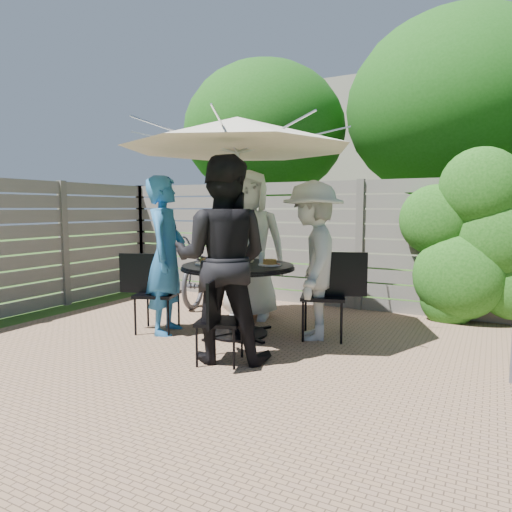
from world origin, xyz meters
The scene contains 21 objects.
backyard_envelope centered at (0.09, 10.29, 2.61)m, with size 60.00×60.00×5.00m.
patio_table centered at (-0.86, 1.06, 0.57)m, with size 1.60×1.60×0.82m.
umbrella centered at (-0.86, 1.06, 2.26)m, with size 3.21×3.21×2.44m.
chair_back centered at (-1.19, 1.97, 0.28)m, with size 0.60×0.71×0.94m.
person_back centered at (-1.14, 1.84, 0.97)m, with size 0.95×0.62×1.94m, color silver.
chair_left centered at (-1.77, 0.74, 0.28)m, with size 0.71×0.57×0.93m.
person_left centered at (-1.64, 0.78, 0.91)m, with size 0.66×0.43×1.81m, color #276CAB.
chair_front centered at (-0.54, 0.16, 0.25)m, with size 0.50×0.63×0.83m.
person_front centered at (-0.58, 0.28, 0.97)m, with size 0.94×0.73×1.93m, color black.
chair_right centered at (0.05, 1.39, 0.29)m, with size 0.75×0.59×0.98m.
person_right centered at (-0.08, 1.34, 0.87)m, with size 1.13×0.65×1.74m, color #B3B5B0.
plate_back centered at (-0.98, 1.40, 0.84)m, with size 0.26×0.26×0.06m.
plate_left centered at (-1.20, 0.94, 0.84)m, with size 0.26×0.26×0.06m.
plate_front centered at (-0.74, 0.72, 0.84)m, with size 0.26×0.26×0.06m.
plate_right centered at (-0.52, 1.18, 0.84)m, with size 0.26×0.26×0.06m.
glass_left centered at (-1.07, 0.88, 0.89)m, with size 0.07×0.07×0.14m, color silver.
glass_front centered at (-0.67, 0.85, 0.89)m, with size 0.07×0.07×0.14m, color silver.
glass_right centered at (-0.65, 1.25, 0.89)m, with size 0.07×0.07×0.14m, color silver.
syrup_jug centered at (-0.93, 1.09, 0.90)m, with size 0.09×0.09×0.16m, color #59280C.
coffee_cup centered at (-0.84, 1.30, 0.88)m, with size 0.08×0.08×0.12m, color #C6B293.
bicycle centered at (-2.22, 2.60, 0.53)m, with size 0.70×2.01×1.06m, color #333338.
Camera 1 is at (1.67, -3.33, 1.45)m, focal length 32.00 mm.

